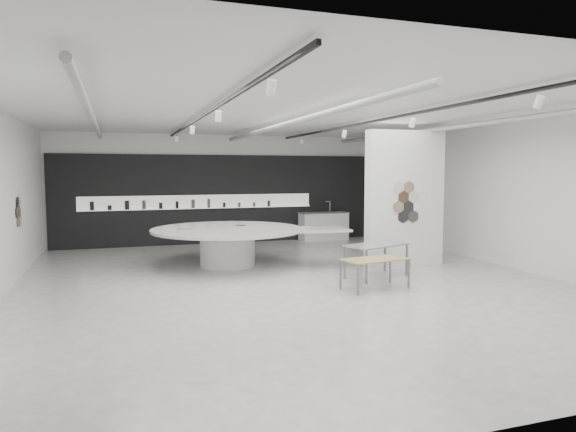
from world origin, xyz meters
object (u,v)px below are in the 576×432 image
object	(u,v)px
partition_column	(405,199)
sample_table_wood	(375,261)
kitchen_counter	(324,226)
display_island	(231,241)
sample_table_stone	(376,247)

from	to	relation	value
partition_column	sample_table_wood	xyz separation A→B (m)	(-2.04, -2.20, -1.19)
sample_table_wood	kitchen_counter	distance (m)	7.97
partition_column	sample_table_wood	distance (m)	3.23
partition_column	display_island	bearing A→B (deg)	161.96
partition_column	sample_table_wood	size ratio (longest dim) A/B	2.39
sample_table_wood	kitchen_counter	size ratio (longest dim) A/B	0.83
sample_table_wood	sample_table_stone	size ratio (longest dim) A/B	0.88
sample_table_stone	kitchen_counter	bearing A→B (deg)	78.30
sample_table_stone	display_island	bearing A→B (deg)	140.18
display_island	sample_table_stone	distance (m)	3.91
display_island	sample_table_stone	size ratio (longest dim) A/B	3.09
sample_table_wood	sample_table_stone	xyz separation A→B (m)	(0.64, 1.13, 0.11)
partition_column	kitchen_counter	size ratio (longest dim) A/B	1.97
sample_table_wood	kitchen_counter	world-z (taller)	kitchen_counter
partition_column	kitchen_counter	distance (m)	5.66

